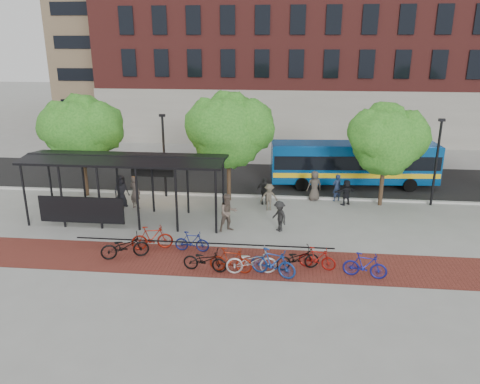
# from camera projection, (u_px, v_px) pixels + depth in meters

# --- Properties ---
(ground) EXTENTS (160.00, 160.00, 0.00)m
(ground) POSITION_uv_depth(u_px,v_px,m) (277.00, 222.00, 25.15)
(ground) COLOR #9E9E99
(ground) RESTS_ON ground
(asphalt_street) EXTENTS (160.00, 8.00, 0.01)m
(asphalt_street) POSITION_uv_depth(u_px,v_px,m) (280.00, 179.00, 32.71)
(asphalt_street) COLOR black
(asphalt_street) RESTS_ON ground
(curb) EXTENTS (160.00, 0.25, 0.12)m
(curb) POSITION_uv_depth(u_px,v_px,m) (279.00, 197.00, 28.91)
(curb) COLOR #B7B7B2
(curb) RESTS_ON ground
(brick_strip) EXTENTS (24.00, 3.00, 0.01)m
(brick_strip) POSITION_uv_depth(u_px,v_px,m) (228.00, 262.00, 20.62)
(brick_strip) COLOR maroon
(brick_strip) RESTS_ON ground
(bike_rack_rail) EXTENTS (12.00, 0.05, 0.95)m
(bike_rack_rail) POSITION_uv_depth(u_px,v_px,m) (203.00, 252.00, 21.60)
(bike_rack_rail) COLOR black
(bike_rack_rail) RESTS_ON ground
(building_brick) EXTENTS (55.00, 14.00, 20.00)m
(building_brick) POSITION_uv_depth(u_px,v_px,m) (389.00, 32.00, 45.63)
(building_brick) COLOR maroon
(building_brick) RESTS_ON ground
(bus_shelter) EXTENTS (10.60, 3.07, 3.60)m
(bus_shelter) POSITION_uv_depth(u_px,v_px,m) (123.00, 166.00, 24.56)
(bus_shelter) COLOR black
(bus_shelter) RESTS_ON ground
(tree_a) EXTENTS (4.90, 4.00, 6.18)m
(tree_a) POSITION_uv_depth(u_px,v_px,m) (82.00, 128.00, 28.16)
(tree_a) COLOR #382619
(tree_a) RESTS_ON ground
(tree_b) EXTENTS (5.15, 4.20, 6.47)m
(tree_b) POSITION_uv_depth(u_px,v_px,m) (230.00, 127.00, 27.21)
(tree_b) COLOR #382619
(tree_b) RESTS_ON ground
(tree_c) EXTENTS (4.66, 3.80, 5.92)m
(tree_c) POSITION_uv_depth(u_px,v_px,m) (388.00, 137.00, 26.46)
(tree_c) COLOR #382619
(tree_c) RESTS_ON ground
(lamp_post_left) EXTENTS (0.35, 0.20, 5.12)m
(lamp_post_left) POSITION_uv_depth(u_px,v_px,m) (164.00, 153.00, 28.38)
(lamp_post_left) COLOR black
(lamp_post_left) RESTS_ON ground
(lamp_post_right) EXTENTS (0.35, 0.20, 5.12)m
(lamp_post_right) POSITION_uv_depth(u_px,v_px,m) (437.00, 160.00, 26.82)
(lamp_post_right) COLOR black
(lamp_post_right) RESTS_ON ground
(bus) EXTENTS (10.94, 3.22, 2.91)m
(bus) POSITION_uv_depth(u_px,v_px,m) (354.00, 162.00, 30.77)
(bus) COLOR navy
(bus) RESTS_ON ground
(bike_0) EXTENTS (2.25, 1.45, 1.11)m
(bike_0) POSITION_uv_depth(u_px,v_px,m) (125.00, 246.00, 20.85)
(bike_0) COLOR black
(bike_0) RESTS_ON ground
(bike_1) EXTENTS (2.00, 1.04, 1.15)m
(bike_1) POSITION_uv_depth(u_px,v_px,m) (152.00, 238.00, 21.71)
(bike_1) COLOR maroon
(bike_1) RESTS_ON ground
(bike_3) EXTENTS (1.64, 0.55, 0.97)m
(bike_3) POSITION_uv_depth(u_px,v_px,m) (192.00, 242.00, 21.52)
(bike_3) COLOR navy
(bike_3) RESTS_ON ground
(bike_4) EXTENTS (1.97, 0.89, 1.00)m
(bike_4) POSITION_uv_depth(u_px,v_px,m) (205.00, 260.00, 19.68)
(bike_4) COLOR black
(bike_4) RESTS_ON ground
(bike_5) EXTENTS (1.89, 0.72, 1.11)m
(bike_5) POSITION_uv_depth(u_px,v_px,m) (231.00, 260.00, 19.54)
(bike_5) COLOR maroon
(bike_5) RESTS_ON ground
(bike_6) EXTENTS (2.21, 1.02, 1.12)m
(bike_6) POSITION_uv_depth(u_px,v_px,m) (251.00, 261.00, 19.46)
(bike_6) COLOR #B0AFB2
(bike_6) RESTS_ON ground
(bike_7) EXTENTS (2.07, 1.23, 1.20)m
(bike_7) POSITION_uv_depth(u_px,v_px,m) (273.00, 263.00, 19.23)
(bike_7) COLOR navy
(bike_7) RESTS_ON ground
(bike_8) EXTENTS (2.01, 1.19, 1.00)m
(bike_8) POSITION_uv_depth(u_px,v_px,m) (298.00, 258.00, 19.84)
(bike_8) COLOR black
(bike_8) RESTS_ON ground
(bike_9) EXTENTS (1.67, 0.87, 0.97)m
(bike_9) POSITION_uv_depth(u_px,v_px,m) (317.00, 258.00, 19.88)
(bike_9) COLOR maroon
(bike_9) RESTS_ON ground
(bike_11) EXTENTS (1.86, 0.86, 1.08)m
(bike_11) POSITION_uv_depth(u_px,v_px,m) (365.00, 265.00, 19.14)
(bike_11) COLOR navy
(bike_11) RESTS_ON ground
(pedestrian_0) EXTENTS (1.05, 1.12, 1.92)m
(pedestrian_0) POSITION_uv_depth(u_px,v_px,m) (121.00, 191.00, 27.13)
(pedestrian_0) COLOR black
(pedestrian_0) RESTS_ON ground
(pedestrian_1) EXTENTS (0.86, 0.75, 1.98)m
(pedestrian_1) POSITION_uv_depth(u_px,v_px,m) (135.00, 192.00, 26.85)
(pedestrian_1) COLOR #463D38
(pedestrian_1) RESTS_ON ground
(pedestrian_3) EXTENTS (1.08, 0.71, 1.57)m
(pedestrian_3) POSITION_uv_depth(u_px,v_px,m) (269.00, 197.00, 26.63)
(pedestrian_3) COLOR brown
(pedestrian_3) RESTS_ON ground
(pedestrian_4) EXTENTS (1.03, 0.57, 1.67)m
(pedestrian_4) POSITION_uv_depth(u_px,v_px,m) (264.00, 190.00, 27.64)
(pedestrian_4) COLOR #242424
(pedestrian_4) RESTS_ON ground
(pedestrian_5) EXTENTS (1.46, 1.09, 1.53)m
(pedestrian_5) POSITION_uv_depth(u_px,v_px,m) (346.00, 192.00, 27.51)
(pedestrian_5) COLOR black
(pedestrian_5) RESTS_ON ground
(pedestrian_6) EXTENTS (1.02, 0.82, 1.82)m
(pedestrian_6) POSITION_uv_depth(u_px,v_px,m) (314.00, 186.00, 28.25)
(pedestrian_6) COLOR #423B35
(pedestrian_6) RESTS_ON ground
(pedestrian_7) EXTENTS (0.73, 0.66, 1.68)m
(pedestrian_7) POSITION_uv_depth(u_px,v_px,m) (337.00, 188.00, 28.14)
(pedestrian_7) COLOR #1F2B49
(pedestrian_7) RESTS_ON ground
(pedestrian_8) EXTENTS (1.20, 1.12, 1.98)m
(pedestrian_8) POSITION_uv_depth(u_px,v_px,m) (228.00, 213.00, 23.66)
(pedestrian_8) COLOR brown
(pedestrian_8) RESTS_ON ground
(pedestrian_9) EXTENTS (1.09, 1.19, 1.60)m
(pedestrian_9) POSITION_uv_depth(u_px,v_px,m) (279.00, 216.00, 23.72)
(pedestrian_9) COLOR black
(pedestrian_9) RESTS_ON ground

